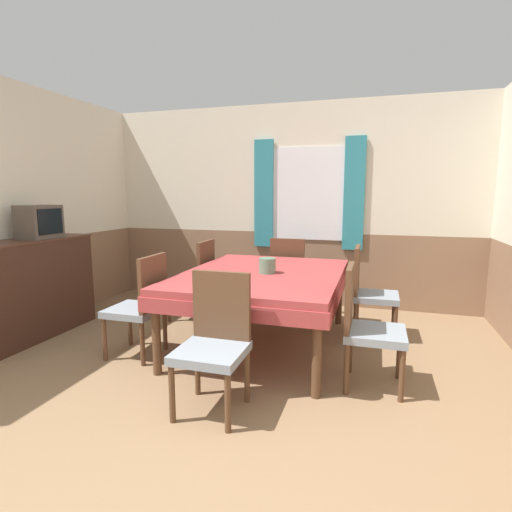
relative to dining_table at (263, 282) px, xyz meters
name	(u,v)px	position (x,y,z in m)	size (l,w,h in m)	color
wall_back	(288,205)	(-0.12, 1.62, 0.68)	(5.26, 0.09, 2.60)	silver
wall_left	(11,209)	(-2.59, -0.36, 0.68)	(0.05, 4.33, 2.60)	silver
dining_table	(263,282)	(0.00, 0.00, 0.00)	(1.48, 1.93, 0.72)	#9E3838
chair_left_near	(141,303)	(-0.97, -0.57, -0.13)	(0.44, 0.44, 0.93)	brown
chair_right_near	(366,323)	(0.97, -0.57, -0.13)	(0.44, 0.44, 0.93)	brown
chair_right_far	(369,289)	(0.97, 0.57, -0.13)	(0.44, 0.44, 0.93)	brown
chair_head_window	(289,272)	(0.00, 1.19, -0.13)	(0.44, 0.44, 0.93)	brown
chair_head_near	(215,338)	(0.00, -1.19, -0.13)	(0.44, 0.44, 0.93)	brown
chair_left_far	(196,278)	(-0.97, 0.57, -0.13)	(0.44, 0.44, 0.93)	brown
sideboard	(29,288)	(-2.33, -0.48, -0.11)	(0.46, 1.40, 1.00)	#3D2319
tv	(39,222)	(-2.29, -0.31, 0.55)	(0.29, 0.38, 0.34)	#51473D
vase	(267,266)	(0.05, -0.04, 0.17)	(0.16, 0.16, 0.14)	slate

